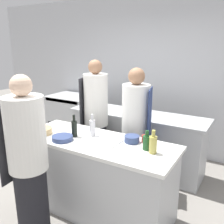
% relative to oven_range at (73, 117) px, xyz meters
% --- Properties ---
extents(ground_plane, '(16.00, 16.00, 0.00)m').
position_rel_oven_range_xyz_m(ground_plane, '(1.76, -1.72, -0.46)').
color(ground_plane, gray).
extents(wall_back, '(8.00, 0.06, 2.80)m').
position_rel_oven_range_xyz_m(wall_back, '(1.76, 0.41, 0.94)').
color(wall_back, silver).
rests_on(wall_back, ground_plane).
extents(prep_counter, '(1.86, 0.71, 0.92)m').
position_rel_oven_range_xyz_m(prep_counter, '(1.76, -1.72, -0.00)').
color(prep_counter, '#B7BABC').
rests_on(prep_counter, ground_plane).
extents(pass_counter, '(2.19, 0.61, 0.92)m').
position_rel_oven_range_xyz_m(pass_counter, '(1.68, -0.48, -0.00)').
color(pass_counter, '#B7BABC').
rests_on(pass_counter, ground_plane).
extents(oven_range, '(0.95, 0.72, 0.93)m').
position_rel_oven_range_xyz_m(oven_range, '(0.00, 0.00, 0.00)').
color(oven_range, '#B7BABC').
rests_on(oven_range, ground_plane).
extents(chef_at_prep_near, '(0.41, 0.39, 1.72)m').
position_rel_oven_range_xyz_m(chef_at_prep_near, '(1.42, -2.41, 0.39)').
color(chef_at_prep_near, black).
rests_on(chef_at_prep_near, ground_plane).
extents(chef_at_stove, '(0.41, 0.40, 1.68)m').
position_rel_oven_range_xyz_m(chef_at_stove, '(1.92, -1.03, 0.38)').
color(chef_at_stove, black).
rests_on(chef_at_stove, ground_plane).
extents(chef_at_pass_far, '(0.39, 0.38, 1.76)m').
position_rel_oven_range_xyz_m(chef_at_pass_far, '(1.26, -0.99, 0.42)').
color(chef_at_pass_far, black).
rests_on(chef_at_pass_far, ground_plane).
extents(bottle_olive_oil, '(0.07, 0.07, 0.26)m').
position_rel_oven_range_xyz_m(bottle_olive_oil, '(1.47, -1.75, 0.56)').
color(bottle_olive_oil, black).
rests_on(bottle_olive_oil, prep_counter).
extents(bottle_vinegar, '(0.07, 0.07, 0.27)m').
position_rel_oven_range_xyz_m(bottle_vinegar, '(1.64, -1.63, 0.56)').
color(bottle_vinegar, silver).
rests_on(bottle_vinegar, prep_counter).
extents(bottle_wine, '(0.08, 0.08, 0.21)m').
position_rel_oven_range_xyz_m(bottle_wine, '(2.34, -1.66, 0.53)').
color(bottle_wine, '#19471E').
rests_on(bottle_wine, prep_counter).
extents(bottle_cooking_oil, '(0.08, 0.08, 0.24)m').
position_rel_oven_range_xyz_m(bottle_cooking_oil, '(2.43, -1.70, 0.55)').
color(bottle_cooking_oil, '#B2A84C').
rests_on(bottle_cooking_oil, prep_counter).
extents(bowl_mixing_large, '(0.17, 0.17, 0.07)m').
position_rel_oven_range_xyz_m(bowl_mixing_large, '(2.13, -1.56, 0.49)').
color(bowl_mixing_large, navy).
rests_on(bowl_mixing_large, prep_counter).
extents(bowl_prep_small, '(0.27, 0.27, 0.07)m').
position_rel_oven_range_xyz_m(bowl_prep_small, '(1.05, -1.88, 0.49)').
color(bowl_prep_small, tan).
rests_on(bowl_prep_small, prep_counter).
extents(bowl_ceramic_blue, '(0.24, 0.24, 0.05)m').
position_rel_oven_range_xyz_m(bowl_ceramic_blue, '(1.42, -1.91, 0.48)').
color(bowl_ceramic_blue, navy).
rests_on(bowl_ceramic_blue, prep_counter).
extents(cup, '(0.08, 0.08, 0.08)m').
position_rel_oven_range_xyz_m(cup, '(2.26, -1.49, 0.49)').
color(cup, '#B2382D').
rests_on(cup, prep_counter).
extents(cutting_board, '(0.34, 0.27, 0.01)m').
position_rel_oven_range_xyz_m(cutting_board, '(1.86, -1.70, 0.46)').
color(cutting_board, white).
rests_on(cutting_board, prep_counter).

